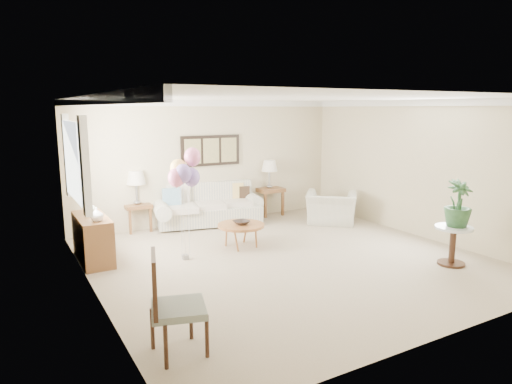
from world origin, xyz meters
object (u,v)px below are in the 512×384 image
armchair (331,208)px  accent_chair (170,302)px  sofa (208,208)px  coffee_table (241,226)px  balloon_cluster (184,171)px

armchair → accent_chair: 5.89m
sofa → accent_chair: bearing=-117.8°
sofa → coffee_table: (-0.16, -1.81, 0.04)m
accent_chair → balloon_cluster: balloon_cluster is taller
sofa → armchair: size_ratio=2.47×
armchair → accent_chair: accent_chair is taller
coffee_table → balloon_cluster: balloon_cluster is taller
armchair → balloon_cluster: balloon_cluster is taller
balloon_cluster → sofa: bearing=57.6°
coffee_table → armchair: armchair is taller
sofa → armchair: sofa is taller
accent_chair → armchair: bearing=35.6°
accent_chair → balloon_cluster: 3.09m
sofa → accent_chair: 5.28m
sofa → coffee_table: size_ratio=3.06×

